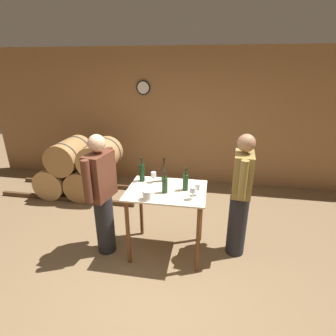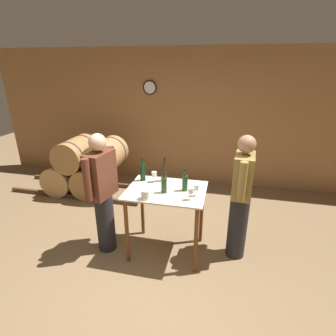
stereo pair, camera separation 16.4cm
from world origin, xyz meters
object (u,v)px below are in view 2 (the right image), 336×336
(wine_glass_near_left, at_px, (154,175))
(wine_glass_near_center, at_px, (191,191))
(wine_bottle_far_left, at_px, (143,172))
(wine_bottle_left, at_px, (165,172))
(wine_bottle_right, at_px, (185,182))
(person_host, at_px, (102,192))
(wine_glass_near_right, at_px, (196,188))
(wine_bottle_center, at_px, (164,185))
(ice_bucket, at_px, (146,194))
(person_visitor_with_scarf, at_px, (241,197))

(wine_glass_near_left, height_order, wine_glass_near_center, wine_glass_near_center)
(wine_bottle_far_left, xyz_separation_m, wine_bottle_left, (0.29, 0.05, -0.00))
(wine_bottle_right, height_order, person_host, person_host)
(wine_bottle_left, bearing_deg, wine_glass_near_left, -152.10)
(wine_bottle_far_left, distance_m, wine_glass_near_right, 0.81)
(wine_bottle_far_left, xyz_separation_m, person_host, (-0.44, -0.33, -0.19))
(wine_bottle_center, distance_m, wine_glass_near_right, 0.39)
(wine_glass_near_center, bearing_deg, wine_bottle_left, 132.74)
(wine_bottle_far_left, height_order, wine_glass_near_right, wine_bottle_far_left)
(wine_glass_near_center, bearing_deg, ice_bucket, -170.05)
(wine_bottle_left, distance_m, wine_bottle_center, 0.34)
(wine_bottle_left, distance_m, wine_bottle_right, 0.38)
(wine_bottle_right, relative_size, wine_glass_near_left, 2.03)
(wine_glass_near_left, distance_m, wine_glass_near_right, 0.65)
(wine_bottle_center, bearing_deg, wine_bottle_left, 102.27)
(wine_bottle_center, distance_m, person_host, 0.81)
(wine_bottle_right, bearing_deg, wine_glass_near_right, -36.78)
(ice_bucket, bearing_deg, wine_bottle_left, 80.30)
(wine_bottle_far_left, xyz_separation_m, ice_bucket, (0.20, -0.49, -0.07))
(ice_bucket, relative_size, person_host, 0.07)
(wine_glass_near_right, relative_size, person_visitor_with_scarf, 0.09)
(wine_bottle_center, relative_size, wine_glass_near_left, 1.83)
(wine_bottle_center, height_order, wine_glass_near_left, wine_bottle_center)
(wine_bottle_far_left, height_order, person_visitor_with_scarf, person_visitor_with_scarf)
(wine_glass_near_center, xyz_separation_m, wine_glass_near_right, (0.05, 0.11, -0.01))
(wine_bottle_center, relative_size, ice_bucket, 2.27)
(wine_bottle_right, relative_size, wine_glass_near_right, 2.01)
(ice_bucket, bearing_deg, wine_glass_near_right, 19.66)
(wine_glass_near_left, relative_size, ice_bucket, 1.24)
(wine_bottle_left, relative_size, wine_glass_near_right, 2.17)
(wine_bottle_right, distance_m, person_visitor_with_scarf, 0.71)
(wine_bottle_far_left, distance_m, wine_glass_near_center, 0.81)
(wine_bottle_far_left, relative_size, person_visitor_with_scarf, 0.20)
(wine_bottle_left, bearing_deg, wine_bottle_center, -77.73)
(ice_bucket, bearing_deg, person_visitor_with_scarf, 20.83)
(wine_bottle_center, distance_m, wine_glass_near_center, 0.36)
(ice_bucket, xyz_separation_m, person_visitor_with_scarf, (1.08, 0.41, -0.11))
(wine_bottle_far_left, relative_size, wine_glass_near_left, 2.27)
(wine_bottle_center, xyz_separation_m, wine_glass_near_left, (-0.20, 0.27, -0.00))
(wine_bottle_far_left, height_order, wine_glass_near_left, wine_bottle_far_left)
(ice_bucket, xyz_separation_m, person_host, (-0.63, 0.16, -0.12))
(wine_glass_near_center, bearing_deg, person_visitor_with_scarf, 29.31)
(ice_bucket, distance_m, person_visitor_with_scarf, 1.16)
(wine_glass_near_right, relative_size, person_host, 0.09)
(wine_bottle_left, distance_m, wine_glass_near_left, 0.14)
(wine_bottle_left, distance_m, person_visitor_with_scarf, 1.01)
(wine_bottle_center, bearing_deg, wine_bottle_far_left, 141.39)
(wine_bottle_center, distance_m, wine_bottle_right, 0.26)
(person_host, xyz_separation_m, person_visitor_with_scarf, (1.71, 0.25, 0.01))
(wine_glass_near_right, bearing_deg, wine_bottle_left, 143.84)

